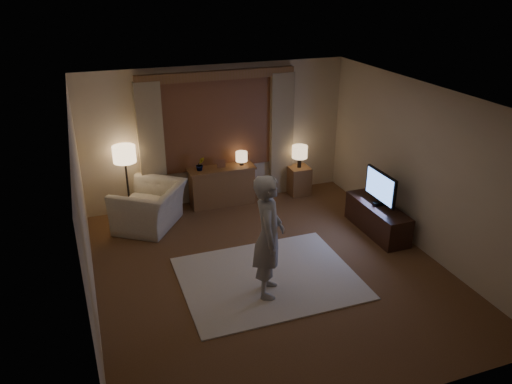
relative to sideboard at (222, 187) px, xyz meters
name	(u,v)px	position (x,y,z in m)	size (l,w,h in m)	color
room	(259,175)	(0.02, -2.00, 0.98)	(5.04, 5.54, 2.64)	brown
rug	(268,278)	(-0.09, -2.71, -0.34)	(2.50, 2.00, 0.02)	beige
sideboard	(222,187)	(0.00, 0.00, 0.00)	(1.20, 0.40, 0.70)	brown
picture_frame	(221,165)	(0.00, 0.00, 0.45)	(0.16, 0.02, 0.20)	brown
plant	(200,165)	(-0.40, 0.00, 0.50)	(0.17, 0.13, 0.30)	#999999
table_lamp_sideboard	(242,157)	(0.40, 0.00, 0.55)	(0.22, 0.22, 0.30)	black
floor_lamp	(125,158)	(-1.73, 0.00, 0.79)	(0.40, 0.40, 1.36)	black
armchair	(150,207)	(-1.43, -0.47, 0.02)	(1.15, 1.00, 0.75)	beige
side_table	(299,180)	(1.58, -0.05, -0.07)	(0.40, 0.40, 0.56)	brown
table_lamp_side	(300,152)	(1.58, -0.05, 0.52)	(0.30, 0.30, 0.44)	black
tv_stand	(377,218)	(2.17, -1.99, -0.10)	(0.45, 1.40, 0.50)	black
tv	(381,187)	(2.17, -1.99, 0.48)	(0.20, 0.82, 0.60)	black
person	(269,236)	(-0.22, -3.03, 0.54)	(0.63, 0.42, 1.74)	#A6A199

